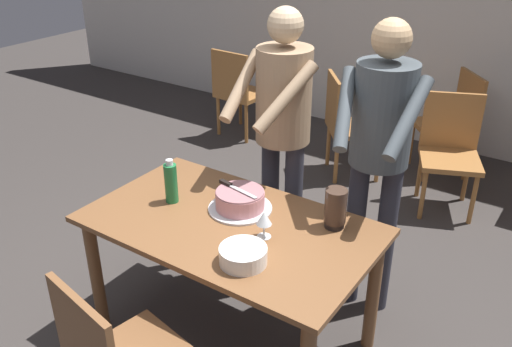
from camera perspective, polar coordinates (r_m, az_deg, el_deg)
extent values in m
plane|color=#383330|center=(3.27, -2.44, -16.30)|extent=(14.00, 14.00, 0.00)
cube|color=silver|center=(5.50, 19.26, 16.28)|extent=(10.00, 0.12, 2.70)
cube|color=brown|center=(2.82, -2.73, -5.37)|extent=(1.49, 0.87, 0.03)
cylinder|color=brown|center=(3.22, -16.28, -10.06)|extent=(0.07, 0.07, 0.72)
cylinder|color=brown|center=(3.62, -7.73, -4.62)|extent=(0.07, 0.07, 0.72)
cylinder|color=brown|center=(3.04, 12.08, -12.03)|extent=(0.07, 0.07, 0.72)
cylinder|color=silver|center=(2.92, -1.66, -3.63)|extent=(0.34, 0.34, 0.01)
cylinder|color=#D18C93|center=(2.89, -1.67, -2.76)|extent=(0.26, 0.26, 0.09)
cylinder|color=#926267|center=(2.87, -1.68, -1.91)|extent=(0.25, 0.25, 0.01)
cube|color=silver|center=(2.85, -1.41, -1.87)|extent=(0.20, 0.06, 0.00)
cube|color=black|center=(2.94, -3.17, -1.00)|extent=(0.08, 0.04, 0.02)
cylinder|color=white|center=(2.52, -1.34, -9.14)|extent=(0.22, 0.22, 0.01)
cylinder|color=white|center=(2.52, -1.34, -8.95)|extent=(0.22, 0.22, 0.01)
cylinder|color=white|center=(2.51, -1.34, -8.77)|extent=(0.22, 0.22, 0.01)
cylinder|color=white|center=(2.51, -1.34, -8.58)|extent=(0.22, 0.22, 0.01)
cylinder|color=white|center=(2.50, -1.35, -8.40)|extent=(0.22, 0.22, 0.01)
cylinder|color=white|center=(2.49, -1.35, -8.21)|extent=(0.22, 0.22, 0.01)
cylinder|color=white|center=(2.49, -1.35, -8.02)|extent=(0.22, 0.22, 0.01)
cylinder|color=white|center=(2.48, -1.35, -7.83)|extent=(0.22, 0.22, 0.01)
cylinder|color=silver|center=(2.70, 0.83, -6.57)|extent=(0.07, 0.07, 0.00)
cylinder|color=silver|center=(2.68, 0.84, -5.91)|extent=(0.01, 0.01, 0.07)
cone|color=silver|center=(2.64, 0.85, -4.63)|extent=(0.08, 0.08, 0.07)
cylinder|color=#1E6B38|center=(2.98, -8.85, -1.04)|extent=(0.07, 0.07, 0.22)
cylinder|color=silver|center=(2.92, -9.03, 1.13)|extent=(0.04, 0.04, 0.03)
cylinder|color=black|center=(2.80, 8.13, -5.21)|extent=(0.10, 0.10, 0.03)
cylinder|color=#3F2D23|center=(2.74, 8.27, -3.36)|extent=(0.11, 0.11, 0.18)
cylinder|color=#2D2D38|center=(3.41, 3.80, -4.23)|extent=(0.11, 0.11, 0.95)
cylinder|color=#2D2D38|center=(3.51, 1.47, -3.24)|extent=(0.11, 0.11, 0.95)
cylinder|color=#997A5B|center=(3.14, 2.90, 8.09)|extent=(0.32, 0.32, 0.55)
sphere|color=tan|center=(3.04, 3.08, 15.15)|extent=(0.20, 0.20, 0.20)
cylinder|color=#997A5B|center=(2.89, 3.12, 7.90)|extent=(0.20, 0.42, 0.34)
cylinder|color=#997A5B|center=(3.09, -1.50, 9.15)|extent=(0.11, 0.42, 0.34)
cylinder|color=#2D2D38|center=(3.25, 13.25, -6.72)|extent=(0.11, 0.11, 0.95)
cylinder|color=#2D2D38|center=(3.28, 10.19, -6.05)|extent=(0.11, 0.11, 0.95)
cylinder|color=#3F474C|center=(2.93, 13.07, 5.96)|extent=(0.32, 0.32, 0.55)
sphere|color=tan|center=(2.82, 13.92, 13.47)|extent=(0.20, 0.20, 0.20)
cylinder|color=#3F474C|center=(2.71, 15.56, 5.58)|extent=(0.09, 0.42, 0.34)
cylinder|color=#3F474C|center=(2.77, 9.22, 6.70)|extent=(0.22, 0.41, 0.34)
cube|color=brown|center=(2.35, -17.36, -16.48)|extent=(0.44, 0.11, 0.45)
cube|color=#9E6633|center=(4.85, 10.20, 4.63)|extent=(0.62, 0.62, 0.04)
cylinder|color=#9E6633|center=(5.14, 11.51, 3.11)|extent=(0.04, 0.04, 0.41)
cylinder|color=#9E6633|center=(4.82, 12.57, 1.35)|extent=(0.04, 0.04, 0.41)
cylinder|color=#9E6633|center=(5.06, 7.53, 3.04)|extent=(0.04, 0.04, 0.41)
cylinder|color=#9E6633|center=(4.74, 8.34, 1.24)|extent=(0.04, 0.04, 0.41)
cube|color=#9E6633|center=(4.72, 8.00, 7.35)|extent=(0.29, 0.36, 0.45)
cube|color=#9E6633|center=(5.64, -1.36, 8.29)|extent=(0.46, 0.46, 0.04)
cylinder|color=#9E6633|center=(5.96, -1.64, 7.03)|extent=(0.04, 0.04, 0.41)
cylinder|color=#9E6633|center=(5.75, 1.22, 6.28)|extent=(0.04, 0.04, 0.41)
cylinder|color=#9E6633|center=(5.69, -3.92, 6.01)|extent=(0.04, 0.04, 0.41)
cylinder|color=#9E6633|center=(5.48, -1.02, 5.20)|extent=(0.04, 0.04, 0.41)
cube|color=#9E6633|center=(5.41, -2.75, 10.18)|extent=(0.44, 0.05, 0.45)
cube|color=#9E6633|center=(5.07, 18.78, 4.59)|extent=(0.62, 0.62, 0.04)
cylinder|color=#9E6633|center=(4.93, 17.31, 1.32)|extent=(0.04, 0.04, 0.41)
cylinder|color=#9E6633|center=(5.23, 15.82, 3.05)|extent=(0.04, 0.04, 0.41)
cylinder|color=#9E6633|center=(5.09, 21.08, 1.50)|extent=(0.04, 0.04, 0.41)
cylinder|color=#9E6633|center=(5.38, 19.42, 3.17)|extent=(0.04, 0.04, 0.41)
cube|color=#9E6633|center=(5.08, 21.30, 7.18)|extent=(0.31, 0.35, 0.45)
cube|color=#9E6633|center=(4.44, 19.48, 1.31)|extent=(0.58, 0.58, 0.04)
cylinder|color=#9E6633|center=(4.41, 21.62, -2.54)|extent=(0.04, 0.04, 0.41)
cylinder|color=#9E6633|center=(4.35, 16.94, -2.16)|extent=(0.04, 0.04, 0.41)
cylinder|color=#9E6633|center=(4.73, 20.99, -0.40)|extent=(0.04, 0.04, 0.41)
cylinder|color=#9E6633|center=(4.68, 16.63, -0.02)|extent=(0.04, 0.04, 0.41)
cube|color=#9E6633|center=(4.54, 19.67, 5.20)|extent=(0.42, 0.20, 0.45)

